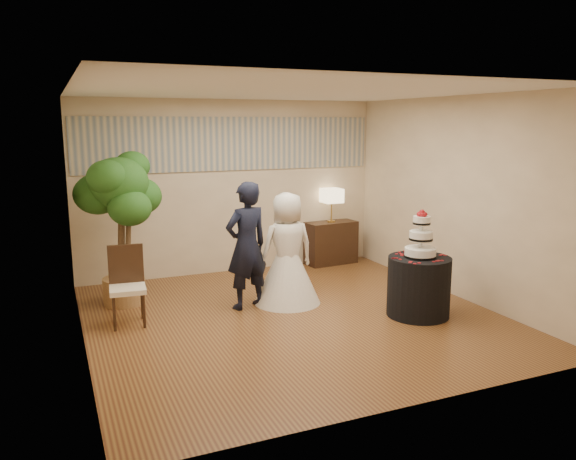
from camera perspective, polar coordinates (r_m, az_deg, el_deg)
name	(u,v)px	position (r m, az deg, el deg)	size (l,w,h in m)	color
floor	(293,317)	(7.23, 0.52, -8.82)	(5.00, 5.00, 0.00)	brown
ceiling	(294,91)	(6.82, 0.57, 13.94)	(5.00, 5.00, 0.00)	white
wall_back	(232,187)	(9.21, -5.74, 4.35)	(5.00, 0.06, 2.80)	beige
wall_front	(415,250)	(4.74, 12.79, -1.98)	(5.00, 0.06, 2.80)	beige
wall_left	(76,222)	(6.32, -20.69, 0.75)	(0.06, 5.00, 2.80)	beige
wall_right	(457,198)	(8.21, 16.77, 3.16)	(0.06, 5.00, 2.80)	beige
mural_border	(231,144)	(9.14, -5.78, 8.70)	(4.90, 0.02, 0.85)	#9A998E
groom	(247,246)	(7.38, -4.22, -1.60)	(0.62, 0.40, 1.69)	black
bride	(287,248)	(7.58, -0.08, -1.87)	(0.91, 0.91, 1.53)	white
cake_table	(419,287)	(7.36, 13.14, -5.61)	(0.79, 0.79, 0.76)	black
wedding_cake	(421,234)	(7.20, 13.37, -0.36)	(0.40, 0.40, 0.61)	white
console	(331,243)	(9.83, 4.39, -1.29)	(0.89, 0.40, 0.74)	black
table_lamp	(332,205)	(9.72, 4.44, 2.52)	(0.32, 0.32, 0.58)	beige
ficus_tree	(121,228)	(7.82, -16.63, 0.21)	(1.00, 1.00, 2.10)	#24551A
side_chair	(127,287)	(7.08, -15.99, -5.56)	(0.44, 0.46, 0.96)	black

